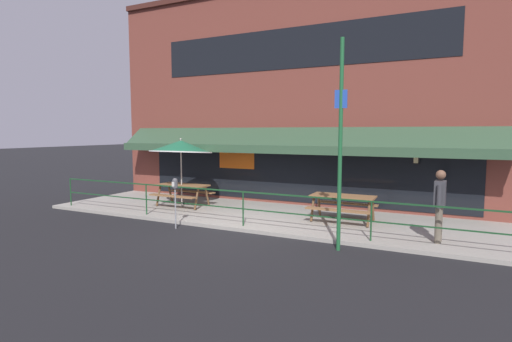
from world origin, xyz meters
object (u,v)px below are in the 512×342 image
at_px(picnic_table_centre, 343,201).
at_px(parking_meter_near, 175,188).
at_px(street_sign_pole, 340,144).
at_px(patio_umbrella_left, 181,147).
at_px(picnic_table_left, 183,189).
at_px(pedestrian_walking, 440,202).

relative_size(picnic_table_centre, parking_meter_near, 1.27).
distance_m(picnic_table_centre, street_sign_pole, 3.06).
height_order(patio_umbrella_left, parking_meter_near, patio_umbrella_left).
xyz_separation_m(picnic_table_left, patio_umbrella_left, (-0.00, -0.06, 1.47)).
xyz_separation_m(patio_umbrella_left, street_sign_pole, (6.14, -2.33, 0.24)).
bearing_deg(patio_umbrella_left, pedestrian_walking, -7.01).
xyz_separation_m(picnic_table_centre, patio_umbrella_left, (-5.60, -0.15, 1.47)).
height_order(picnic_table_centre, patio_umbrella_left, patio_umbrella_left).
distance_m(picnic_table_centre, parking_meter_near, 4.78).
relative_size(parking_meter_near, street_sign_pole, 0.30).
bearing_deg(street_sign_pole, parking_meter_near, -179.70).
distance_m(picnic_table_left, street_sign_pole, 6.81).
relative_size(patio_umbrella_left, pedestrian_walking, 1.39).
bearing_deg(pedestrian_walking, picnic_table_centre, 155.84).
relative_size(picnic_table_centre, patio_umbrella_left, 0.76).
distance_m(pedestrian_walking, parking_meter_near, 6.75).
xyz_separation_m(picnic_table_centre, pedestrian_walking, (2.56, -1.15, 0.35)).
bearing_deg(pedestrian_walking, picnic_table_left, 172.60).
bearing_deg(street_sign_pole, picnic_table_centre, 102.17).
bearing_deg(picnic_table_left, street_sign_pole, -21.29).
relative_size(patio_umbrella_left, street_sign_pole, 0.50).
bearing_deg(picnic_table_left, patio_umbrella_left, -90.00).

